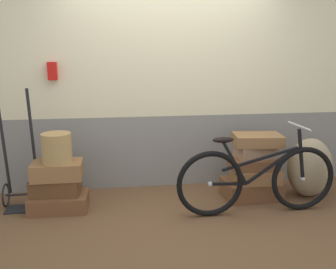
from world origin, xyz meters
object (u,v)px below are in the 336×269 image
(suitcase_7, at_px, (258,140))
(burlap_sack, at_px, (309,168))
(suitcase_0, at_px, (59,202))
(bicycle, at_px, (257,180))
(wicker_basket, at_px, (57,148))
(suitcase_1, at_px, (56,186))
(suitcase_4, at_px, (255,175))
(luggage_trolley, at_px, (21,178))
(suitcase_5, at_px, (253,163))
(suitcase_3, at_px, (251,188))
(suitcase_2, at_px, (57,170))
(suitcase_6, at_px, (255,151))

(suitcase_7, relative_size, burlap_sack, 0.76)
(suitcase_0, xyz_separation_m, bicycle, (2.06, -0.38, 0.28))
(suitcase_0, relative_size, burlap_sack, 0.87)
(wicker_basket, distance_m, bicycle, 2.11)
(suitcase_1, height_order, wicker_basket, wicker_basket)
(suitcase_4, relative_size, suitcase_7, 0.97)
(luggage_trolley, distance_m, bicycle, 2.52)
(suitcase_5, relative_size, suitcase_7, 0.99)
(suitcase_7, xyz_separation_m, burlap_sack, (0.64, -0.03, -0.35))
(wicker_basket, height_order, luggage_trolley, luggage_trolley)
(suitcase_0, bearing_deg, suitcase_5, 2.07)
(suitcase_5, xyz_separation_m, bicycle, (-0.10, -0.38, -0.06))
(suitcase_4, xyz_separation_m, wicker_basket, (-2.18, 0.03, 0.40))
(suitcase_4, bearing_deg, suitcase_7, 67.29)
(suitcase_3, bearing_deg, luggage_trolley, 174.27)
(suitcase_1, xyz_separation_m, bicycle, (2.09, -0.41, 0.11))
(suitcase_2, height_order, suitcase_3, suitcase_2)
(suitcase_0, height_order, luggage_trolley, luggage_trolley)
(suitcase_3, bearing_deg, suitcase_7, -28.89)
(suitcase_5, distance_m, wicker_basket, 2.16)
(suitcase_2, distance_m, suitcase_4, 2.20)
(wicker_basket, height_order, burlap_sack, wicker_basket)
(suitcase_6, bearing_deg, suitcase_1, 175.65)
(luggage_trolley, bearing_deg, suitcase_5, -3.06)
(suitcase_6, relative_size, wicker_basket, 1.30)
(suitcase_1, distance_m, suitcase_2, 0.18)
(bicycle, bearing_deg, suitcase_2, 169.07)
(suitcase_3, height_order, bicycle, bicycle)
(suitcase_4, distance_m, suitcase_5, 0.14)
(suitcase_0, xyz_separation_m, suitcase_1, (-0.03, 0.04, 0.17))
(wicker_basket, bearing_deg, suitcase_4, -0.68)
(suitcase_3, bearing_deg, burlap_sack, -7.77)
(suitcase_7, bearing_deg, bicycle, -103.92)
(suitcase_1, xyz_separation_m, suitcase_2, (0.03, -0.02, 0.18))
(suitcase_0, height_order, suitcase_6, suitcase_6)
(suitcase_2, height_order, suitcase_5, suitcase_2)
(bicycle, bearing_deg, burlap_sack, 25.11)
(suitcase_1, bearing_deg, suitcase_0, -47.69)
(suitcase_7, bearing_deg, suitcase_6, 176.75)
(suitcase_2, height_order, suitcase_4, suitcase_2)
(suitcase_7, xyz_separation_m, luggage_trolley, (-2.61, 0.12, -0.37))
(suitcase_3, xyz_separation_m, suitcase_4, (0.02, -0.05, 0.18))
(suitcase_6, height_order, bicycle, bicycle)
(wicker_basket, bearing_deg, bicycle, -10.83)
(suitcase_1, distance_m, suitcase_7, 2.28)
(suitcase_4, distance_m, suitcase_6, 0.28)
(suitcase_7, bearing_deg, suitcase_4, -108.27)
(luggage_trolley, bearing_deg, suitcase_4, -3.28)
(suitcase_0, relative_size, suitcase_2, 1.17)
(suitcase_1, height_order, luggage_trolley, luggage_trolley)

